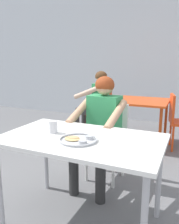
# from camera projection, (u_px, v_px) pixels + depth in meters

# --- Properties ---
(back_wall) EXTENTS (12.00, 0.12, 3.40)m
(back_wall) POSITION_uv_depth(u_px,v_px,m) (153.00, 44.00, 4.96)
(back_wall) COLOR silver
(back_wall) RESTS_ON ground
(table_foreground) EXTENTS (1.27, 0.76, 0.75)m
(table_foreground) POSITION_uv_depth(u_px,v_px,m) (81.00, 146.00, 1.83)
(table_foreground) COLOR white
(table_foreground) RESTS_ON ground
(thali_tray) EXTENTS (0.29, 0.29, 0.03)m
(thali_tray) POSITION_uv_depth(u_px,v_px,m) (79.00, 139.00, 1.72)
(thali_tray) COLOR #B7BABF
(thali_tray) RESTS_ON table_foreground
(drinking_cup) EXTENTS (0.07, 0.07, 0.10)m
(drinking_cup) POSITION_uv_depth(u_px,v_px,m) (53.00, 127.00, 1.91)
(drinking_cup) COLOR silver
(drinking_cup) RESTS_ON table_foreground
(chair_foreground) EXTENTS (0.43, 0.41, 0.86)m
(chair_foreground) POSITION_uv_depth(u_px,v_px,m) (108.00, 136.00, 2.66)
(chair_foreground) COLOR silver
(chair_foreground) RESTS_ON ground
(diner_foreground) EXTENTS (0.52, 0.57, 1.19)m
(diner_foreground) POSITION_uv_depth(u_px,v_px,m) (101.00, 123.00, 2.42)
(diner_foreground) COLOR #2A2A2A
(diner_foreground) RESTS_ON ground
(table_background_red) EXTENTS (0.83, 0.84, 0.73)m
(table_background_red) POSITION_uv_depth(u_px,v_px,m) (141.00, 106.00, 3.70)
(table_background_red) COLOR #E04C19
(table_background_red) RESTS_ON ground
(chair_red_left) EXTENTS (0.46, 0.48, 0.83)m
(chair_red_left) POSITION_uv_depth(u_px,v_px,m) (103.00, 110.00, 4.06)
(chair_red_left) COLOR #EC4B17
(chair_red_left) RESTS_ON ground
(chair_red_right) EXTENTS (0.48, 0.46, 0.85)m
(chair_red_right) POSITION_uv_depth(u_px,v_px,m) (179.00, 118.00, 3.51)
(chair_red_right) COLOR #E24518
(chair_red_right) RESTS_ON ground
(patron_background) EXTENTS (0.55, 0.49, 1.18)m
(patron_background) POSITION_uv_depth(u_px,v_px,m) (96.00, 98.00, 4.01)
(patron_background) COLOR #303030
(patron_background) RESTS_ON ground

